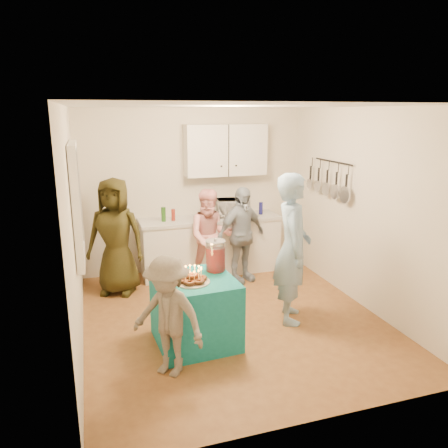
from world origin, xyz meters
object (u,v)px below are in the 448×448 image
object	(u,v)px
counter	(211,246)
woman_back_center	(211,237)
woman_back_left	(116,237)
man_birthday	(292,249)
woman_back_right	(241,235)
child_near_left	(168,317)
party_table	(195,311)
punch_jar	(215,256)
microwave	(233,208)

from	to	relation	value
counter	woman_back_center	xyz separation A→B (m)	(-0.11, -0.41, 0.29)
counter	woman_back_center	size ratio (longest dim) A/B	1.53
woman_back_left	man_birthday	bearing A→B (deg)	-13.34
woman_back_left	woman_back_right	xyz separation A→B (m)	(1.83, -0.12, -0.10)
child_near_left	party_table	bearing A→B (deg)	96.57
party_table	woman_back_center	distance (m)	1.87
counter	child_near_left	size ratio (longest dim) A/B	1.80
punch_jar	man_birthday	world-z (taller)	man_birthday
party_table	woman_back_right	bearing A→B (deg)	55.27
man_birthday	woman_back_left	size ratio (longest dim) A/B	1.11
microwave	party_table	distance (m)	2.50
counter	microwave	size ratio (longest dim) A/B	4.44
counter	party_table	bearing A→B (deg)	-110.16
microwave	woman_back_right	world-z (taller)	woman_back_right
woman_back_left	party_table	bearing A→B (deg)	-43.48
woman_back_left	counter	bearing A→B (deg)	38.58
woman_back_center	woman_back_right	xyz separation A→B (m)	(0.45, -0.11, 0.01)
woman_back_right	party_table	bearing A→B (deg)	-144.83
microwave	woman_back_left	xyz separation A→B (m)	(-1.87, -0.39, -0.21)
party_table	woman_back_center	xyz separation A→B (m)	(0.66, 1.71, 0.34)
punch_jar	woman_back_center	world-z (taller)	woman_back_center
counter	woman_back_left	xyz separation A→B (m)	(-1.50, -0.39, 0.40)
counter	man_birthday	world-z (taller)	man_birthday
counter	woman_back_right	size ratio (longest dim) A/B	1.50
man_birthday	woman_back_center	bearing A→B (deg)	41.90
microwave	party_table	world-z (taller)	microwave
child_near_left	microwave	bearing A→B (deg)	103.92
microwave	party_table	size ratio (longest dim) A/B	0.58
microwave	punch_jar	world-z (taller)	microwave
microwave	woman_back_left	bearing A→B (deg)	-159.98
counter	woman_back_left	size ratio (longest dim) A/B	1.32
party_table	child_near_left	size ratio (longest dim) A/B	0.70
counter	punch_jar	distance (m)	2.05
woman_back_left	child_near_left	world-z (taller)	woman_back_left
punch_jar	child_near_left	distance (m)	1.03
man_birthday	child_near_left	xyz separation A→B (m)	(-1.67, -0.72, -0.31)
microwave	woman_back_center	bearing A→B (deg)	-131.69
counter	punch_jar	xyz separation A→B (m)	(-0.48, -1.93, 0.50)
child_near_left	man_birthday	bearing A→B (deg)	67.74
counter	microwave	bearing A→B (deg)	0.00
counter	microwave	world-z (taller)	microwave
microwave	woman_back_left	distance (m)	1.93
party_table	punch_jar	distance (m)	0.65
woman_back_left	woman_back_right	world-z (taller)	woman_back_left
party_table	punch_jar	bearing A→B (deg)	32.90
man_birthday	child_near_left	bearing A→B (deg)	133.13
party_table	child_near_left	distance (m)	0.68
child_near_left	counter	bearing A→B (deg)	110.35
punch_jar	man_birthday	distance (m)	0.98
punch_jar	microwave	bearing A→B (deg)	66.03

